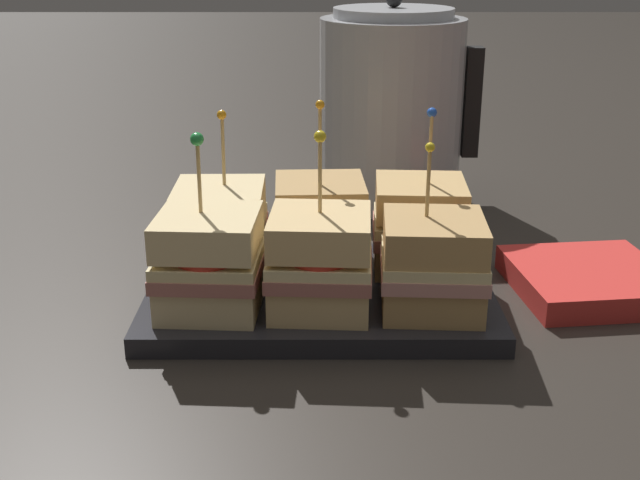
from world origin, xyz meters
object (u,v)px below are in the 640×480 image
serving_platter (320,294)px  sandwich_back_left (220,227)px  sandwich_front_right (433,264)px  sandwich_back_center (322,224)px  sandwich_front_center (319,262)px  kettle_steel (390,108)px  sandwich_back_right (419,225)px  sandwich_front_left (210,263)px  napkin_stack (588,279)px

serving_platter → sandwich_back_left: sandwich_back_left is taller
sandwich_front_right → sandwich_back_center: 0.13m
sandwich_front_center → kettle_steel: (0.09, 0.37, 0.06)m
sandwich_back_right → kettle_steel: (-0.01, 0.27, 0.06)m
sandwich_back_center → sandwich_back_right: (0.09, -0.00, 0.00)m
sandwich_front_left → sandwich_front_right: size_ratio=1.06×
serving_platter → sandwich_back_left: (-0.09, 0.05, 0.05)m
sandwich_back_center → sandwich_back_right: bearing=-2.1°
serving_platter → sandwich_front_center: 0.07m
sandwich_front_left → sandwich_back_center: size_ratio=0.93×
napkin_stack → serving_platter: bearing=-174.3°
serving_platter → sandwich_back_right: bearing=25.3°
sandwich_front_center → sandwich_back_center: 0.10m
sandwich_back_right → sandwich_front_right: bearing=-89.6°
sandwich_back_left → sandwich_back_right: 0.19m
sandwich_front_right → sandwich_back_right: 0.09m
sandwich_back_right → napkin_stack: bearing=-6.7°
serving_platter → napkin_stack: 0.26m
kettle_steel → napkin_stack: (0.17, -0.29, -0.11)m
sandwich_back_left → sandwich_back_center: 0.10m
serving_platter → sandwich_back_left: bearing=154.2°
sandwich_front_right → sandwich_back_right: sandwich_back_right is taller
sandwich_front_left → sandwich_back_right: sandwich_back_right is taller
sandwich_back_left → napkin_stack: 0.35m
kettle_steel → serving_platter: bearing=-105.6°
sandwich_front_center → kettle_steel: 0.38m
serving_platter → sandwich_front_right: bearing=-26.7°
serving_platter → kettle_steel: kettle_steel is taller
sandwich_front_center → sandwich_back_center: bearing=87.9°
sandwich_front_center → napkin_stack: size_ratio=1.01×
kettle_steel → sandwich_front_right: bearing=-89.0°
sandwich_front_right → kettle_steel: bearing=91.0°
sandwich_front_right → kettle_steel: kettle_steel is taller
sandwich_front_right → sandwich_back_left: (-0.19, 0.09, 0.00)m
serving_platter → sandwich_front_left: 0.12m
kettle_steel → napkin_stack: bearing=-60.4°
sandwich_front_left → sandwich_front_center: bearing=0.3°
sandwich_front_right → sandwich_back_center: bearing=134.1°
sandwich_back_center → sandwich_front_left: bearing=-134.9°
sandwich_front_center → sandwich_front_right: bearing=-0.3°
sandwich_front_left → sandwich_back_center: bearing=45.1°
serving_platter → sandwich_back_center: sandwich_back_center is taller
kettle_steel → sandwich_front_left: bearing=-116.4°
serving_platter → sandwich_back_center: 0.07m
sandwich_front_center → sandwich_back_left: bearing=135.2°
sandwich_front_left → kettle_steel: (0.18, 0.37, 0.06)m
sandwich_front_right → kettle_steel: size_ratio=0.56×
sandwich_front_right → sandwich_front_left: bearing=-180.0°
sandwich_front_left → sandwich_front_right: 0.19m
sandwich_back_left → sandwich_back_right: bearing=-0.3°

